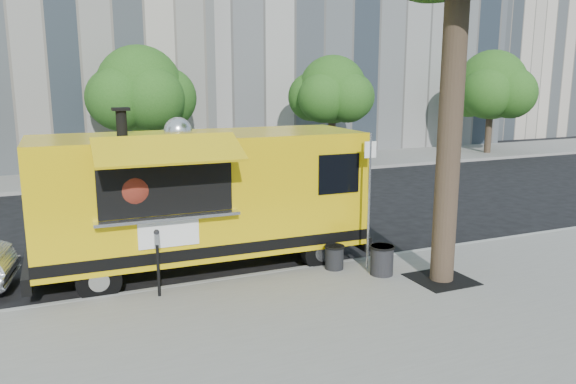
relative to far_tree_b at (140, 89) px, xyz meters
The scene contains 14 objects.
ground 13.30m from the far_tree_b, 85.50° to the right, with size 120.00×120.00×0.00m, color black.
sidewalk 17.15m from the far_tree_b, 86.57° to the right, with size 60.00×6.00×0.15m, color gray.
curb 14.17m from the far_tree_b, 85.80° to the right, with size 60.00×0.14×0.16m, color #999993.
far_sidewalk 3.97m from the far_tree_b, 38.66° to the left, with size 60.00×5.00×0.15m, color gray.
building_right 33.26m from the far_tree_b, 20.03° to the left, with size 16.00×12.00×16.00m, color beige.
tree_well 16.33m from the far_tree_b, 76.92° to the right, with size 1.20×1.20×0.02m, color black.
far_tree_b is the anchor object (origin of this frame).
far_tree_c 9.01m from the far_tree_b, ahead, with size 3.24×3.24×5.21m.
far_tree_d 19.00m from the far_tree_b, ahead, with size 3.78×3.78×5.64m.
sign_post 14.61m from the far_tree_b, 79.85° to the right, with size 0.28×0.06×3.00m.
parking_meter 14.48m from the far_tree_b, 98.10° to the right, with size 0.11×0.11×1.33m.
food_truck 12.73m from the far_tree_b, 93.33° to the right, with size 7.47×3.51×3.68m.
trash_bin_left 15.33m from the far_tree_b, 79.90° to the right, with size 0.53×0.53×0.64m.
trash_bin_right 14.53m from the far_tree_b, 82.43° to the right, with size 0.44×0.44×0.53m.
Camera 1 is at (-4.79, -11.76, 4.31)m, focal length 35.00 mm.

